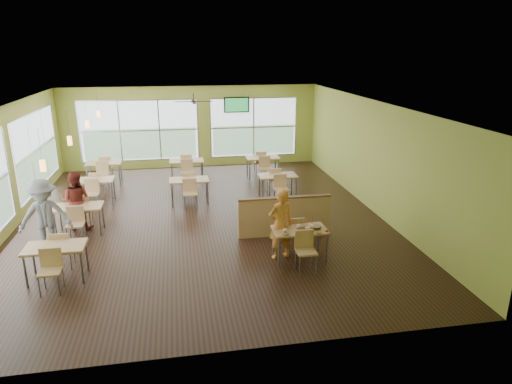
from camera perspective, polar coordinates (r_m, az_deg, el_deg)
room at (r=12.55m, az=-6.92°, el=3.52°), size 12.00×12.04×3.20m
window_bays at (r=15.69m, az=-17.33°, el=5.25°), size 9.24×10.24×2.38m
main_table at (r=10.34m, az=5.48°, el=-5.25°), size 1.22×1.52×0.87m
half_wall_divider at (r=11.68m, az=3.59°, el=-3.01°), size 2.40×0.14×1.04m
dining_tables at (r=14.45m, az=-11.35°, el=1.22°), size 6.92×8.72×0.87m
pendant_lights at (r=13.27m, az=-21.27°, el=7.00°), size 0.11×7.31×0.86m
ceiling_fan at (r=15.26m, az=-7.81°, el=11.16°), size 1.25×1.25×0.29m
tv_backwall at (r=18.35m, az=-2.45°, el=10.83°), size 1.00×0.07×0.60m
man_plaid at (r=10.34m, az=3.11°, el=-4.01°), size 0.69×0.55×1.66m
patron_maroon at (r=12.89m, az=-21.59°, el=-0.99°), size 0.87×0.73×1.58m
patron_grey at (r=11.65m, az=-24.91°, el=-2.81°), size 1.25×0.83×1.79m
cup_blue at (r=10.00m, az=3.63°, el=-4.89°), size 0.09×0.09×0.31m
cup_yellow at (r=10.20m, az=5.30°, el=-4.42°), size 0.10×0.10×0.35m
cup_red_near at (r=10.11m, az=6.43°, el=-4.70°), size 0.09×0.09×0.32m
cup_red_far at (r=10.23m, az=7.01°, el=-4.42°), size 0.10×0.10×0.34m
food_basket at (r=10.36m, az=7.45°, el=-4.36°), size 0.26×0.26×0.06m
ketchup_cup at (r=10.23m, az=8.85°, el=-4.84°), size 0.06×0.06×0.03m
wrapper_left at (r=9.96m, az=3.73°, el=-5.26°), size 0.16×0.14×0.04m
wrapper_mid at (r=10.39m, az=5.79°, el=-4.28°), size 0.24×0.22×0.05m
wrapper_right at (r=10.12m, az=7.85°, el=-5.03°), size 0.16×0.14×0.04m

